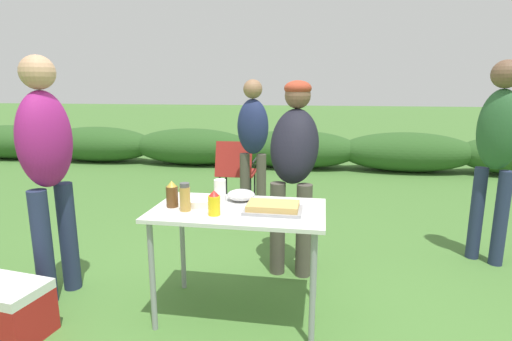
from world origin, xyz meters
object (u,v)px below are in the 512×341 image
object	(u,v)px
food_tray	(273,208)
cooler_box	(6,310)
standing_person_in_olive_jacket	(47,158)
folding_table	(239,220)
standing_person_in_dark_puffer	(498,143)
standing_person_with_beanie	(253,137)
plate_stack	(200,202)
standing_person_in_red_jacket	(294,157)
beer_bottle	(172,194)
camp_chair_green_behind_table	(236,168)
paper_cup_stack	(220,190)
mustard_bottle	(214,203)
mixing_bowl	(241,195)
spice_jar	(185,197)

from	to	relation	value
food_tray	cooler_box	size ratio (longest dim) A/B	0.69
standing_person_in_olive_jacket	cooler_box	size ratio (longest dim) A/B	3.31
folding_table	food_tray	distance (m)	0.25
standing_person_in_dark_puffer	standing_person_with_beanie	bearing A→B (deg)	-162.54
folding_table	standing_person_in_olive_jacket	bearing A→B (deg)	179.11
plate_stack	standing_person_in_red_jacket	size ratio (longest dim) A/B	0.14
standing_person_with_beanie	cooler_box	distance (m)	2.80
beer_bottle	standing_person_with_beanie	xyz separation A→B (m)	(0.17, 2.01, 0.13)
standing_person_in_red_jacket	folding_table	bearing A→B (deg)	-106.58
camp_chair_green_behind_table	paper_cup_stack	bearing A→B (deg)	-82.09
standing_person_in_red_jacket	standing_person_in_dark_puffer	distance (m)	1.71
standing_person_in_dark_puffer	camp_chair_green_behind_table	distance (m)	2.94
plate_stack	beer_bottle	size ratio (longest dim) A/B	1.25
beer_bottle	standing_person_in_dark_puffer	world-z (taller)	standing_person_in_dark_puffer
standing_person_in_dark_puffer	mustard_bottle	bearing A→B (deg)	-109.75
beer_bottle	standing_person_in_red_jacket	bearing A→B (deg)	47.01
mixing_bowl	standing_person_in_dark_puffer	xyz separation A→B (m)	(1.97, 0.98, 0.27)
food_tray	camp_chair_green_behind_table	bearing A→B (deg)	107.35
food_tray	standing_person_in_dark_puffer	distance (m)	2.12
standing_person_in_dark_puffer	standing_person_in_olive_jacket	size ratio (longest dim) A/B	1.00
food_tray	paper_cup_stack	world-z (taller)	paper_cup_stack
folding_table	plate_stack	size ratio (longest dim) A/B	5.07
plate_stack	mustard_bottle	bearing A→B (deg)	-51.15
paper_cup_stack	beer_bottle	world-z (taller)	beer_bottle
mustard_bottle	standing_person_in_red_jacket	size ratio (longest dim) A/B	0.10
beer_bottle	standing_person_in_red_jacket	size ratio (longest dim) A/B	0.11
spice_jar	cooler_box	bearing A→B (deg)	-159.75
folding_table	camp_chair_green_behind_table	size ratio (longest dim) A/B	1.32
standing_person_in_red_jacket	standing_person_in_olive_jacket	bearing A→B (deg)	-151.26
folding_table	cooler_box	xyz separation A→B (m)	(-1.35, -0.48, -0.49)
folding_table	paper_cup_stack	distance (m)	0.26
mixing_bowl	cooler_box	world-z (taller)	mixing_bowl
food_tray	beer_bottle	world-z (taller)	beer_bottle
paper_cup_stack	beer_bottle	distance (m)	0.33
mixing_bowl	standing_person_in_olive_jacket	bearing A→B (deg)	-172.89
mustard_bottle	cooler_box	bearing A→B (deg)	-165.09
folding_table	mixing_bowl	distance (m)	0.22
beer_bottle	camp_chair_green_behind_table	xyz separation A→B (m)	(-0.15, 2.59, -0.35)
cooler_box	folding_table	bearing A→B (deg)	27.15
beer_bottle	plate_stack	bearing A→B (deg)	21.68
mixing_bowl	spice_jar	world-z (taller)	spice_jar
standing_person_in_red_jacket	standing_person_in_olive_jacket	xyz separation A→B (m)	(-1.65, -0.72, 0.07)
beer_bottle	standing_person_in_olive_jacket	distance (m)	0.94
mustard_bottle	standing_person_with_beanie	size ratio (longest dim) A/B	0.10
camp_chair_green_behind_table	cooler_box	world-z (taller)	camp_chair_green_behind_table
spice_jar	standing_person_in_red_jacket	world-z (taller)	standing_person_in_red_jacket
spice_jar	cooler_box	world-z (taller)	spice_jar
folding_table	cooler_box	bearing A→B (deg)	-160.28
food_tray	standing_person_in_olive_jacket	xyz separation A→B (m)	(-1.58, 0.05, 0.26)
food_tray	cooler_box	world-z (taller)	food_tray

